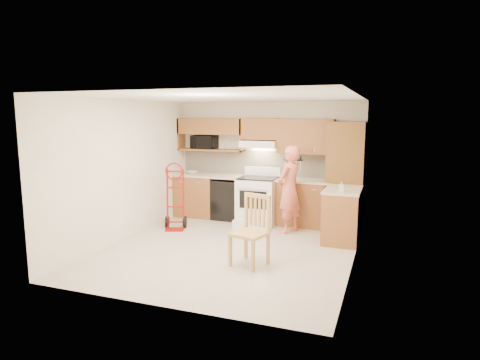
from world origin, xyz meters
The scene contains 28 objects.
floor centered at (0.00, 0.00, -0.01)m, with size 4.00×4.50×0.02m, color #BDB19E.
ceiling centered at (0.00, 0.00, 2.51)m, with size 4.00×4.50×0.02m, color white.
wall_back centered at (0.00, 2.26, 1.25)m, with size 4.00×0.02×2.50m, color #F8EBCE.
wall_front centered at (0.00, -2.26, 1.25)m, with size 4.00×0.02×2.50m, color #F8EBCE.
wall_left centered at (-2.01, 0.00, 1.25)m, with size 0.02×4.50×2.50m, color #F8EBCE.
wall_right centered at (2.01, 0.00, 1.25)m, with size 0.02×4.50×2.50m, color #F8EBCE.
backsplash centered at (0.00, 2.23, 1.20)m, with size 3.92×0.03×0.55m, color beige.
lower_cab_left centered at (-1.55, 1.95, 0.45)m, with size 0.90×0.60×0.90m, color #945A27.
dishwasher centered at (-0.80, 1.95, 0.42)m, with size 0.60×0.60×0.85m, color black.
lower_cab_right centered at (0.83, 1.95, 0.45)m, with size 1.14×0.60×0.90m, color #945A27.
countertop_left centered at (-1.25, 1.95, 0.92)m, with size 1.50×0.63×0.04m, color beige.
countertop_right centered at (0.83, 1.95, 0.92)m, with size 1.14×0.63×0.04m, color beige.
cab_return_right centered at (1.70, 1.15, 0.45)m, with size 0.60×1.00×0.90m, color #945A27.
countertop_return centered at (1.70, 1.15, 0.92)m, with size 0.63×1.00×0.04m, color beige.
pantry_tall centered at (1.65, 1.95, 1.05)m, with size 0.70×0.60×2.10m, color brown.
upper_cab_left centered at (-1.25, 2.08, 1.98)m, with size 1.50×0.33×0.34m, color #945A27.
upper_shelf_mw centered at (-1.25, 2.08, 1.47)m, with size 1.50×0.33×0.04m, color #945A27.
upper_cab_center centered at (-0.12, 2.08, 1.94)m, with size 0.76×0.33×0.44m, color #945A27.
upper_cab_right centered at (0.83, 2.08, 1.80)m, with size 1.14×0.33×0.70m, color #945A27.
range_hood centered at (-0.12, 2.02, 1.63)m, with size 0.76×0.46×0.14m, color white.
knife_strip centered at (0.55, 2.21, 1.24)m, with size 0.40×0.05×0.29m, color black, non-canonical shape.
microwave centered at (-1.41, 2.08, 1.64)m, with size 0.53×0.36×0.29m, color black.
range centered at (-0.06, 1.69, 0.57)m, with size 0.78×1.02×1.14m, color white, non-canonical shape.
person centered at (0.68, 1.35, 0.83)m, with size 0.61×0.40×1.66m, color #E26751.
hand_truck centered at (-1.46, 0.79, 0.59)m, with size 0.47×0.43×1.19m, color #9C110A, non-canonical shape.
dining_chair centered at (0.55, -0.60, 0.53)m, with size 0.47×0.52×1.05m, color #B38948, non-canonical shape.
soap_bottle centered at (1.70, 0.83, 1.03)m, with size 0.08×0.08×0.18m, color white.
bowl centered at (-1.65, 1.95, 0.97)m, with size 0.23×0.23×0.06m, color white.
Camera 1 is at (2.45, -6.24, 2.22)m, focal length 31.11 mm.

